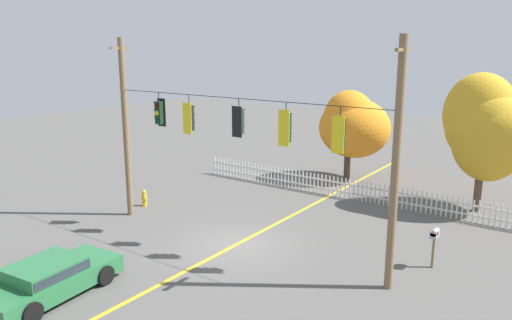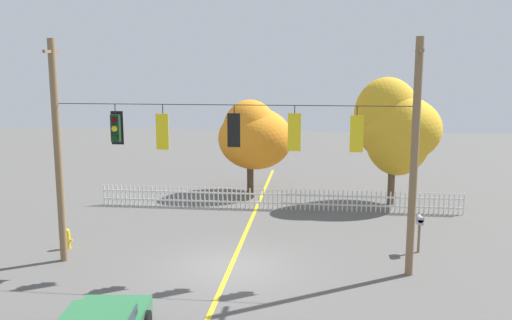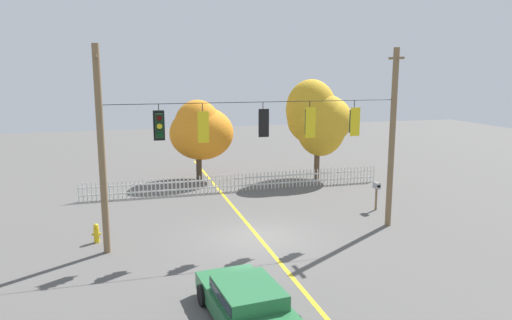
# 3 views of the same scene
# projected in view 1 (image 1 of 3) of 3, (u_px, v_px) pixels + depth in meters

# --- Properties ---
(ground) EXTENTS (80.00, 80.00, 0.00)m
(ground) POSITION_uv_depth(u_px,v_px,m) (236.00, 245.00, 19.39)
(ground) COLOR #565451
(lane_centerline_stripe) EXTENTS (0.16, 36.00, 0.01)m
(lane_centerline_stripe) POSITION_uv_depth(u_px,v_px,m) (236.00, 244.00, 19.39)
(lane_centerline_stripe) COLOR gold
(lane_centerline_stripe) RESTS_ON ground
(signal_support_span) EXTENTS (12.47, 1.10, 7.89)m
(signal_support_span) POSITION_uv_depth(u_px,v_px,m) (236.00, 143.00, 18.48)
(signal_support_span) COLOR brown
(signal_support_span) RESTS_ON ground
(traffic_signal_eastbound_side) EXTENTS (0.43, 0.38, 1.41)m
(traffic_signal_eastbound_side) POSITION_uv_depth(u_px,v_px,m) (159.00, 113.00, 20.53)
(traffic_signal_eastbound_side) COLOR black
(traffic_signal_westbound_side) EXTENTS (0.43, 0.38, 1.53)m
(traffic_signal_westbound_side) POSITION_uv_depth(u_px,v_px,m) (189.00, 118.00, 19.59)
(traffic_signal_westbound_side) COLOR black
(traffic_signal_northbound_secondary) EXTENTS (0.43, 0.38, 1.40)m
(traffic_signal_northbound_secondary) POSITION_uv_depth(u_px,v_px,m) (239.00, 121.00, 18.19)
(traffic_signal_northbound_secondary) COLOR black
(traffic_signal_northbound_primary) EXTENTS (0.43, 0.38, 1.50)m
(traffic_signal_northbound_primary) POSITION_uv_depth(u_px,v_px,m) (286.00, 128.00, 17.06)
(traffic_signal_northbound_primary) COLOR black
(traffic_signal_southbound_primary) EXTENTS (0.43, 0.38, 1.50)m
(traffic_signal_southbound_primary) POSITION_uv_depth(u_px,v_px,m) (340.00, 134.00, 15.93)
(traffic_signal_southbound_primary) COLOR black
(white_picket_fence) EXTENTS (17.60, 0.06, 1.03)m
(white_picket_fence) POSITION_uv_depth(u_px,v_px,m) (350.00, 189.00, 25.01)
(white_picket_fence) COLOR silver
(white_picket_fence) RESTS_ON ground
(autumn_maple_near_fence) EXTENTS (4.05, 3.74, 5.12)m
(autumn_maple_near_fence) POSITION_uv_depth(u_px,v_px,m) (352.00, 125.00, 28.13)
(autumn_maple_near_fence) COLOR #473828
(autumn_maple_near_fence) RESTS_ON ground
(autumn_maple_mid) EXTENTS (4.39, 3.83, 6.38)m
(autumn_maple_mid) POSITION_uv_depth(u_px,v_px,m) (489.00, 128.00, 22.60)
(autumn_maple_mid) COLOR brown
(autumn_maple_mid) RESTS_ON ground
(parked_car) EXTENTS (2.32, 4.49, 1.15)m
(parked_car) POSITION_uv_depth(u_px,v_px,m) (49.00, 278.00, 15.30)
(parked_car) COLOR #286B3D
(parked_car) RESTS_ON ground
(fire_hydrant) EXTENTS (0.38, 0.22, 0.80)m
(fire_hydrant) POSITION_uv_depth(u_px,v_px,m) (144.00, 198.00, 23.97)
(fire_hydrant) COLOR gold
(fire_hydrant) RESTS_ON ground
(roadside_mailbox) EXTENTS (0.25, 0.44, 1.42)m
(roadside_mailbox) POSITION_uv_depth(u_px,v_px,m) (435.00, 236.00, 17.15)
(roadside_mailbox) COLOR brown
(roadside_mailbox) RESTS_ON ground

